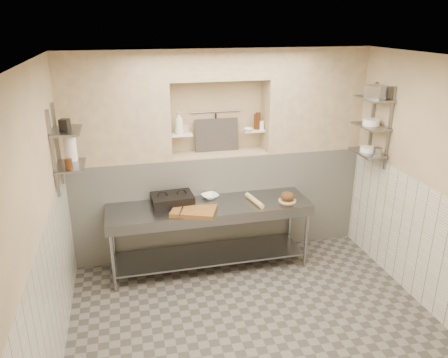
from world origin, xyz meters
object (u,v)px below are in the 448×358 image
object	(u,v)px
panini_press	(172,200)
jug_left	(71,149)
prep_table	(210,224)
bread_loaf	(288,196)
bottle_soap	(179,123)
mixing_bowl	(210,196)
cutting_board	(194,211)
bowl_alcove	(248,129)
rolling_pin	(254,200)

from	to	relation	value
panini_press	jug_left	size ratio (longest dim) A/B	2.01
prep_table	jug_left	xyz separation A→B (m)	(-1.60, 0.03, 1.10)
bread_loaf	bottle_soap	xyz separation A→B (m)	(-1.29, 0.67, 0.89)
mixing_bowl	jug_left	xyz separation A→B (m)	(-1.65, -0.20, 0.82)
mixing_bowl	jug_left	distance (m)	1.85
bread_loaf	jug_left	world-z (taller)	jug_left
bread_loaf	bottle_soap	bearing A→B (deg)	152.68
cutting_board	mixing_bowl	distance (m)	0.49
prep_table	bowl_alcove	distance (m)	1.37
prep_table	jug_left	world-z (taller)	jug_left
jug_left	rolling_pin	bearing A→B (deg)	-2.03
prep_table	bottle_soap	xyz separation A→B (m)	(-0.28, 0.57, 1.22)
cutting_board	prep_table	bearing A→B (deg)	36.36
prep_table	bread_loaf	bearing A→B (deg)	-5.66
cutting_board	mixing_bowl	size ratio (longest dim) A/B	2.46
rolling_pin	bowl_alcove	bearing A→B (deg)	83.34
bottle_soap	rolling_pin	bearing A→B (deg)	-35.67
mixing_bowl	bottle_soap	world-z (taller)	bottle_soap
rolling_pin	jug_left	size ratio (longest dim) A/B	1.58
prep_table	jug_left	distance (m)	1.94
panini_press	jug_left	bearing A→B (deg)	-178.98
prep_table	mixing_bowl	distance (m)	0.37
bread_loaf	bowl_alcove	size ratio (longest dim) A/B	1.57
prep_table	bowl_alcove	size ratio (longest dim) A/B	21.60
rolling_pin	panini_press	bearing A→B (deg)	170.76
panini_press	jug_left	world-z (taller)	jug_left
bowl_alcove	jug_left	distance (m)	2.30
mixing_bowl	bottle_soap	xyz separation A→B (m)	(-0.33, 0.34, 0.93)
cutting_board	bread_loaf	bearing A→B (deg)	3.20
bowl_alcove	jug_left	size ratio (longest dim) A/B	0.45
prep_table	bottle_soap	bearing A→B (deg)	116.17
cutting_board	bread_loaf	size ratio (longest dim) A/B	2.80
cutting_board	bottle_soap	bearing A→B (deg)	93.72
mixing_bowl	rolling_pin	xyz separation A→B (m)	(0.53, -0.28, 0.01)
prep_table	cutting_board	size ratio (longest dim) A/B	4.91
panini_press	bottle_soap	size ratio (longest dim) A/B	1.85
cutting_board	jug_left	bearing A→B (deg)	171.77
bread_loaf	bowl_alcove	distance (m)	1.05
rolling_pin	bottle_soap	distance (m)	1.41
cutting_board	mixing_bowl	world-z (taller)	mixing_bowl
jug_left	cutting_board	bearing A→B (deg)	-8.23
bread_loaf	bowl_alcove	bearing A→B (deg)	120.78
cutting_board	rolling_pin	world-z (taller)	rolling_pin
mixing_bowl	prep_table	bearing A→B (deg)	-103.29
panini_press	bowl_alcove	bearing A→B (deg)	16.10
rolling_pin	bottle_soap	bearing A→B (deg)	144.33
panini_press	rolling_pin	distance (m)	1.06
rolling_pin	bread_loaf	xyz separation A→B (m)	(0.43, -0.05, 0.04)
mixing_bowl	jug_left	bearing A→B (deg)	-172.92
mixing_bowl	bowl_alcove	xyz separation A→B (m)	(0.59, 0.28, 0.80)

